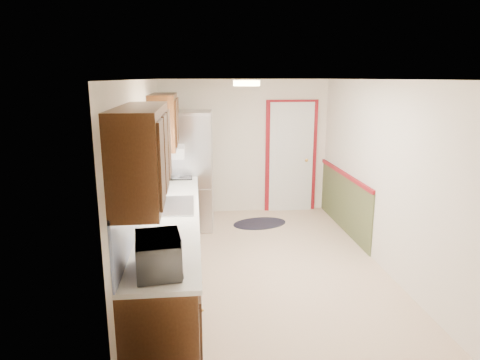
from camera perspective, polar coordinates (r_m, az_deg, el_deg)
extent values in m
cube|color=beige|center=(5.71, 3.60, -11.61)|extent=(3.20, 5.20, 0.12)
cube|color=white|center=(5.18, 4.00, 13.23)|extent=(3.20, 5.20, 0.12)
cube|color=white|center=(7.75, 0.63, 4.42)|extent=(3.20, 0.10, 2.40)
cube|color=white|center=(3.01, 12.08, -10.77)|extent=(3.20, 0.10, 2.40)
cube|color=white|center=(5.27, -12.48, -0.22)|extent=(0.10, 5.20, 2.40)
cube|color=white|center=(5.76, 18.65, 0.54)|extent=(0.10, 5.20, 2.40)
cube|color=#351B0C|center=(5.19, -9.08, -8.99)|extent=(0.60, 4.00, 0.90)
cube|color=white|center=(5.03, -9.11, -4.03)|extent=(0.63, 4.00, 0.04)
cube|color=#5374C9|center=(4.98, -12.72, -0.86)|extent=(0.02, 4.00, 0.55)
cube|color=#351B0C|center=(3.57, -12.89, 3.55)|extent=(0.35, 1.40, 0.75)
cube|color=#351B0C|center=(6.24, -10.10, 7.80)|extent=(0.35, 1.20, 0.75)
cube|color=white|center=(5.00, -12.80, 3.93)|extent=(0.02, 1.00, 0.90)
cube|color=#B84522|center=(4.95, -12.49, 7.95)|extent=(0.05, 1.12, 0.24)
cube|color=#B7B7BC|center=(5.12, -9.12, -3.43)|extent=(0.52, 0.82, 0.02)
cube|color=white|center=(6.34, -9.45, 3.82)|extent=(0.45, 0.60, 0.15)
cube|color=maroon|center=(7.89, 6.79, 3.02)|extent=(0.94, 0.05, 2.08)
cube|color=white|center=(7.87, 6.84, 2.99)|extent=(0.80, 0.04, 2.00)
cube|color=#494F2C|center=(7.15, 13.66, -2.90)|extent=(0.02, 2.30, 0.90)
cube|color=maroon|center=(7.03, 13.77, 0.77)|extent=(0.04, 2.30, 0.06)
cylinder|color=#FFD88C|center=(4.93, 0.89, 12.78)|extent=(0.30, 0.30, 0.06)
imported|color=white|center=(3.42, -10.82, -9.26)|extent=(0.34, 0.54, 0.34)
cube|color=#B7B7BC|center=(7.00, -6.97, 1.30)|extent=(0.84, 0.80, 1.91)
cylinder|color=black|center=(6.63, -9.28, -0.31)|extent=(0.02, 0.02, 1.34)
ellipsoid|color=black|center=(7.32, 2.64, -5.79)|extent=(1.03, 0.78, 0.01)
cube|color=black|center=(6.67, -8.47, 0.59)|extent=(0.48, 0.58, 0.02)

